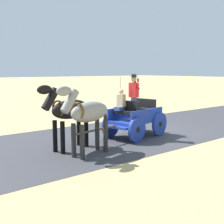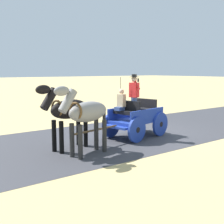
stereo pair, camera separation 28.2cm
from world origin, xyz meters
The scene contains 5 objects.
ground_plane centered at (0.00, 0.00, 0.00)m, with size 200.00×200.00×0.00m, color tan.
road_surface centered at (0.00, 0.00, 0.00)m, with size 5.83×160.00×0.01m, color #38383D.
horse_drawn_carriage centered at (-0.58, 1.00, 0.82)m, with size 1.83×4.51×2.50m.
horse_near_side centered at (-1.58, 3.89, 1.32)m, with size 0.90×2.15×2.21m.
horse_off_side centered at (-0.69, 4.06, 1.32)m, with size 0.91×2.15×2.21m.
Camera 2 is at (-9.22, 8.60, 2.65)m, focal length 46.83 mm.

